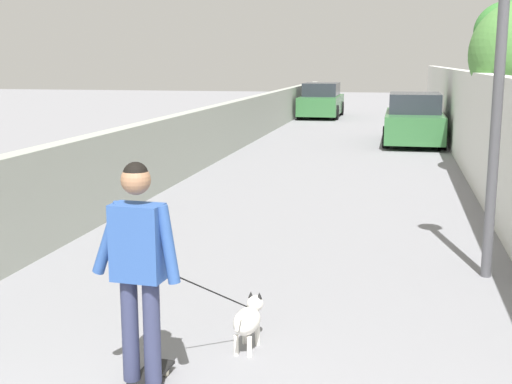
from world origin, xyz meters
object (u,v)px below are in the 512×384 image
(skateboard, at_px, (143,383))
(person_skateboarder, at_px, (138,256))
(lamp_post, at_px, (502,41))
(car_far, at_px, (321,101))
(dog, at_px, (248,319))
(tree_right_distant, at_px, (508,33))
(car_near, at_px, (414,120))

(skateboard, bearing_deg, person_skateboarder, -165.96)
(lamp_post, relative_size, car_far, 0.92)
(dog, bearing_deg, tree_right_distant, -15.18)
(tree_right_distant, distance_m, car_far, 11.85)
(lamp_post, distance_m, skateboard, 5.27)
(lamp_post, relative_size, car_near, 0.93)
(lamp_post, xyz_separation_m, car_near, (13.23, 0.60, -2.00))
(tree_right_distant, relative_size, car_far, 0.99)
(tree_right_distant, relative_size, skateboard, 5.19)
(tree_right_distant, bearing_deg, dog, 164.82)
(tree_right_distant, bearing_deg, car_near, 85.92)
(person_skateboarder, height_order, car_far, person_skateboarder)
(tree_right_distant, bearing_deg, skateboard, 163.64)
(tree_right_distant, distance_m, dog, 16.45)
(tree_right_distant, height_order, dog, tree_right_distant)
(person_skateboarder, bearing_deg, car_far, 3.48)
(lamp_post, xyz_separation_m, skateboard, (-3.49, 2.93, -2.65))
(skateboard, xyz_separation_m, car_far, (26.14, 1.59, 0.65))
(car_near, distance_m, car_far, 10.21)
(skateboard, distance_m, car_near, 16.89)
(skateboard, xyz_separation_m, car_near, (16.72, -2.33, 0.65))
(lamp_post, height_order, car_near, lamp_post)
(skateboard, bearing_deg, car_far, 3.48)
(car_near, bearing_deg, skateboard, 172.08)
(dog, bearing_deg, lamp_post, -41.96)
(lamp_post, xyz_separation_m, person_skateboarder, (-3.49, 2.93, -1.64))
(car_near, height_order, car_far, same)
(tree_right_distant, xyz_separation_m, skateboard, (-16.54, 4.86, -3.23))
(lamp_post, relative_size, skateboard, 4.82)
(dog, relative_size, car_far, 0.29)
(lamp_post, distance_m, car_near, 13.39)
(car_far, bearing_deg, person_skateboarder, -176.52)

